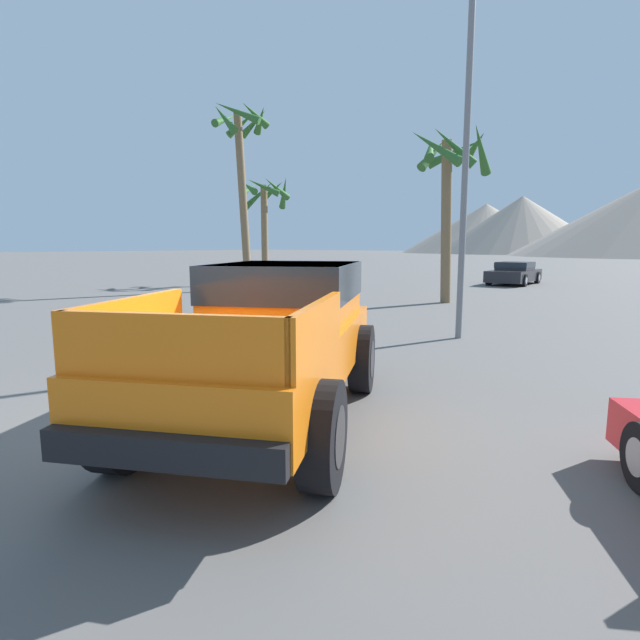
# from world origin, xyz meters

# --- Properties ---
(ground_plane) EXTENTS (320.00, 320.00, 0.00)m
(ground_plane) POSITION_xyz_m (0.00, 0.00, 0.00)
(ground_plane) COLOR #5B5956
(orange_pickup_truck) EXTENTS (3.93, 5.30, 1.85)m
(orange_pickup_truck) POSITION_xyz_m (0.28, 0.68, 1.07)
(orange_pickup_truck) COLOR orange
(orange_pickup_truck) RESTS_ON ground_plane
(parked_car_dark) EXTENTS (2.13, 4.42, 1.19)m
(parked_car_dark) POSITION_xyz_m (-4.15, 23.81, 0.61)
(parked_car_dark) COLOR #232328
(parked_car_dark) RESTS_ON ground_plane
(street_lamp_post) EXTENTS (0.90, 0.24, 8.31)m
(street_lamp_post) POSITION_xyz_m (-0.02, 6.98, 4.94)
(street_lamp_post) COLOR slate
(street_lamp_post) RESTS_ON ground_plane
(palm_tree_tall) EXTENTS (2.67, 2.80, 6.12)m
(palm_tree_tall) POSITION_xyz_m (-3.23, 13.30, 4.61)
(palm_tree_tall) COLOR brown
(palm_tree_tall) RESTS_ON ground_plane
(palm_tree_short) EXTENTS (2.99, 2.76, 8.42)m
(palm_tree_short) POSITION_xyz_m (-12.97, 12.44, 6.26)
(palm_tree_short) COLOR brown
(palm_tree_short) RESTS_ON ground_plane
(palm_tree_leaning) EXTENTS (3.05, 2.91, 5.70)m
(palm_tree_leaning) POSITION_xyz_m (-14.87, 15.79, 4.30)
(palm_tree_leaning) COLOR brown
(palm_tree_leaning) RESTS_ON ground_plane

